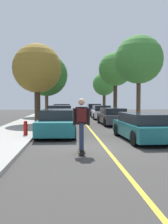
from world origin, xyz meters
TOP-DOWN VIEW (x-y plane):
  - ground at (0.00, 0.00)m, footprint 80.00×80.00m
  - center_line at (0.00, 4.00)m, footprint 0.12×39.20m
  - parked_car_left_nearest at (-1.96, 3.25)m, footprint 2.02×4.59m
  - parked_car_left_near at (-1.96, 8.71)m, footprint 2.01×4.52m
  - parked_car_left_far at (-1.96, 15.93)m, footprint 1.96×4.37m
  - parked_car_right_nearest at (1.96, 1.31)m, footprint 1.97×4.35m
  - parked_car_right_near at (1.96, 8.47)m, footprint 1.94×4.14m
  - parked_car_right_far at (1.96, 14.73)m, footprint 1.89×4.52m
  - parked_car_right_farthest at (1.96, 20.98)m, footprint 1.93×4.14m
  - street_tree_left_nearest at (-3.65, 8.80)m, footprint 3.61×3.61m
  - street_tree_left_near at (-3.65, 17.00)m, footprint 4.54×4.54m
  - street_tree_right_nearest at (3.65, 7.57)m, footprint 3.41×3.41m
  - street_tree_right_near at (3.65, 15.94)m, footprint 3.54×3.54m
  - street_tree_right_far at (3.65, 23.64)m, footprint 3.15×3.15m
  - fire_hydrant at (-3.46, 2.38)m, footprint 0.20×0.20m
  - skateboard at (-0.97, -1.32)m, footprint 0.24×0.85m
  - skateboarder at (-0.97, -1.35)m, footprint 0.58×0.70m

SIDE VIEW (x-z plane):
  - ground at x=0.00m, z-range 0.00..0.00m
  - center_line at x=0.00m, z-range 0.00..0.01m
  - skateboard at x=-0.97m, z-range 0.04..0.14m
  - fire_hydrant at x=-3.46m, z-range 0.14..0.84m
  - parked_car_right_near at x=1.96m, z-range -0.01..1.25m
  - parked_car_right_nearest at x=1.96m, z-range 0.01..1.25m
  - parked_car_right_far at x=1.96m, z-range 0.00..1.34m
  - parked_car_left_nearest at x=-1.96m, z-range 0.00..1.34m
  - parked_car_right_farthest at x=1.96m, z-range -0.03..1.40m
  - parked_car_left_near at x=-1.96m, z-range -0.03..1.42m
  - parked_car_left_far at x=-1.96m, z-range -0.02..1.43m
  - skateboarder at x=-0.97m, z-range 0.23..2.00m
  - street_tree_right_far at x=3.65m, z-range 1.29..6.82m
  - street_tree_left_nearest at x=-3.65m, z-range 1.24..7.11m
  - street_tree_left_near at x=-3.65m, z-range 1.21..7.91m
  - street_tree_right_nearest at x=3.65m, z-range 1.56..7.85m
  - street_tree_right_near at x=3.65m, z-range 1.71..8.48m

